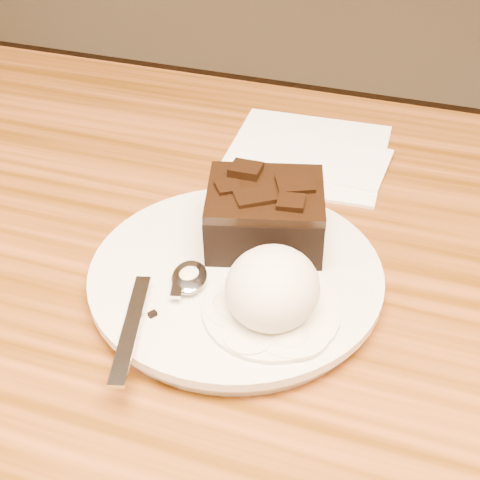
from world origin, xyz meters
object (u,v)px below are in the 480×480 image
(plate, at_px, (236,278))
(napkin, at_px, (307,152))
(brownie, at_px, (265,218))
(ice_cream_scoop, at_px, (272,288))
(spoon, at_px, (189,279))

(plate, relative_size, napkin, 1.44)
(brownie, bearing_deg, ice_cream_scoop, -69.68)
(plate, bearing_deg, brownie, 77.85)
(plate, height_order, napkin, plate)
(brownie, height_order, napkin, brownie)
(napkin, bearing_deg, plate, -90.87)
(ice_cream_scoop, bearing_deg, brownie, 110.32)
(brownie, xyz_separation_m, spoon, (-0.04, -0.07, -0.02))
(plate, xyz_separation_m, brownie, (0.01, 0.04, 0.03))
(brownie, bearing_deg, napkin, 92.09)
(brownie, distance_m, napkin, 0.17)
(ice_cream_scoop, bearing_deg, napkin, 98.18)
(spoon, relative_size, napkin, 0.99)
(plate, bearing_deg, ice_cream_scoop, -43.10)
(spoon, xyz_separation_m, napkin, (0.03, 0.24, -0.02))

